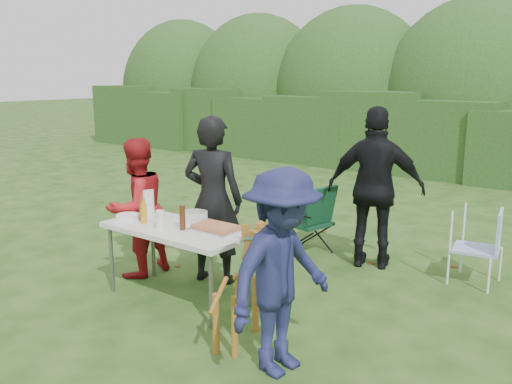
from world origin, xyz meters
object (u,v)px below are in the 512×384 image
Objects in this scene: paper_towel_roll at (148,202)px; dog at (236,293)px; person_red_jacket at (137,208)px; camping_chair at (308,219)px; beer_bottle at (182,218)px; lawn_chair at (476,246)px; folding_table at (178,232)px; mustard_bottle at (144,214)px; person_cook at (213,200)px; ketchup_bottle at (142,210)px; person_black_puffy at (376,188)px; child at (282,272)px.

dog is at bearing -17.76° from paper_towel_roll.
camping_chair is (1.12, 1.74, -0.32)m from person_red_jacket.
beer_bottle is at bearing 54.49° from dog.
lawn_chair is 3.43× the size of beer_bottle.
person_red_jacket reaches higher than folding_table.
mustard_bottle is (-2.56, -2.32, 0.43)m from lawn_chair.
dog is 3.54× the size of paper_towel_roll.
folding_table is 1.82× the size of lawn_chair.
person_cook is 8.92× the size of mustard_bottle.
beer_bottle reaches higher than dog.
camping_chair is at bearing 82.12° from folding_table.
paper_towel_roll is at bearing 124.69° from ketchup_bottle.
person_cook is 0.64m from beer_bottle.
person_red_jacket reaches higher than mustard_bottle.
person_black_puffy is at bearing 47.45° from paper_towel_roll.
camping_chair is at bearing 70.25° from ketchup_bottle.
person_black_puffy is 2.60m from mustard_bottle.
lawn_chair is at bearing 36.11° from paper_towel_roll.
ketchup_bottle is (-1.47, 0.30, 0.41)m from dog.
lawn_chair is (3.05, 2.00, -0.35)m from person_red_jacket.
person_cook is 1.94m from child.
lawn_chair is 3.11m from beer_bottle.
lawn_chair is at bearing 169.56° from person_black_puffy.
child reaches higher than person_red_jacket.
lawn_chair is 3.48m from mustard_bottle.
dog is at bearing 120.61° from camping_chair.
mustard_bottle is (-0.63, -2.06, 0.39)m from camping_chair.
beer_bottle is at bearing -16.29° from paper_towel_roll.
child is (1.62, -1.06, -0.12)m from person_cook.
mustard_bottle is at bearing 57.97° from person_red_jacket.
person_red_jacket reaches higher than dog.
paper_towel_roll reaches higher than lawn_chair.
mustard_bottle is 0.77× the size of paper_towel_roll.
person_red_jacket is 2.68m from person_black_puffy.
person_black_puffy is (1.11, 2.03, 0.24)m from folding_table.
person_cook is 1.50m from dog.
beer_bottle is (0.17, -0.62, -0.03)m from person_cook.
beer_bottle is at bearing -18.68° from folding_table.
person_cook is 0.97× the size of person_black_puffy.
mustard_bottle is 0.47m from beer_bottle.
lawn_chair is 3.16× the size of paper_towel_roll.
ketchup_bottle reaches higher than mustard_bottle.
person_black_puffy reaches higher than person_red_jacket.
mustard_bottle is at bearing -48.96° from paper_towel_roll.
person_black_puffy reaches higher than mustard_bottle.
dog is (1.02, -0.35, -0.25)m from folding_table.
paper_towel_roll is at bearing 164.15° from folding_table.
beer_bottle is (-0.91, 0.31, 0.42)m from dog.
lawn_chair is 3.51m from ketchup_bottle.
beer_bottle is at bearing 1.22° from ketchup_bottle.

